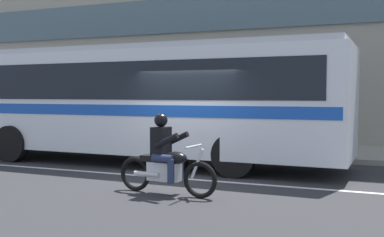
# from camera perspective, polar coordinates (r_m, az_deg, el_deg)

# --- Properties ---
(ground_plane) EXTENTS (60.00, 60.00, 0.00)m
(ground_plane) POSITION_cam_1_polar(r_m,az_deg,el_deg) (11.48, -0.53, -6.76)
(ground_plane) COLOR #2B2B2D
(sidewalk_curb) EXTENTS (28.00, 3.80, 0.15)m
(sidewalk_curb) POSITION_cam_1_polar(r_m,az_deg,el_deg) (16.24, 6.61, -3.64)
(sidewalk_curb) COLOR gray
(sidewalk_curb) RESTS_ON ground_plane
(lane_center_stripe) EXTENTS (26.60, 0.14, 0.01)m
(lane_center_stripe) POSITION_cam_1_polar(r_m,az_deg,el_deg) (10.94, -1.78, -7.22)
(lane_center_stripe) COLOR silver
(lane_center_stripe) RESTS_ON ground_plane
(transit_bus) EXTENTS (11.43, 2.78, 3.22)m
(transit_bus) POSITION_cam_1_polar(r_m,az_deg,el_deg) (13.26, -6.36, 2.71)
(transit_bus) COLOR silver
(transit_bus) RESTS_ON ground_plane
(motorcycle_with_rider) EXTENTS (2.14, 0.64, 1.56)m
(motorcycle_with_rider) POSITION_cam_1_polar(r_m,az_deg,el_deg) (9.15, -3.20, -5.11)
(motorcycle_with_rider) COLOR black
(motorcycle_with_rider) RESTS_ON ground_plane
(fire_hydrant) EXTENTS (0.22, 0.30, 0.75)m
(fire_hydrant) POSITION_cam_1_polar(r_m,az_deg,el_deg) (16.84, -9.59, -1.91)
(fire_hydrant) COLOR red
(fire_hydrant) RESTS_ON sidewalk_curb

